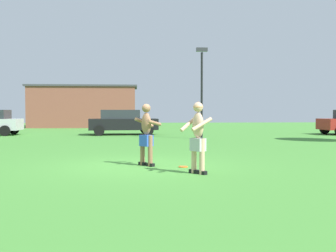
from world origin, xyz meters
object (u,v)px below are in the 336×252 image
(player_with_cap, at_px, (198,134))
(car_black_mid_lot, at_px, (122,122))
(player_in_blue, at_px, (146,133))
(lamp_post, at_px, (202,82))
(frisbee, at_px, (183,167))

(player_with_cap, distance_m, car_black_mid_lot, 16.50)
(player_in_blue, xyz_separation_m, car_black_mid_lot, (-1.10, 14.78, -0.09))
(player_with_cap, relative_size, player_in_blue, 1.02)
(lamp_post, bearing_deg, frisbee, -101.90)
(frisbee, distance_m, lamp_post, 11.65)
(player_with_cap, height_order, player_in_blue, player_with_cap)
(player_in_blue, relative_size, lamp_post, 0.35)
(player_with_cap, relative_size, car_black_mid_lot, 0.40)
(car_black_mid_lot, height_order, lamp_post, lamp_post)
(player_in_blue, height_order, lamp_post, lamp_post)
(player_with_cap, relative_size, lamp_post, 0.36)
(car_black_mid_lot, bearing_deg, player_in_blue, -85.73)
(frisbee, relative_size, car_black_mid_lot, 0.06)
(car_black_mid_lot, distance_m, lamp_post, 6.46)
(player_in_blue, distance_m, car_black_mid_lot, 14.82)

